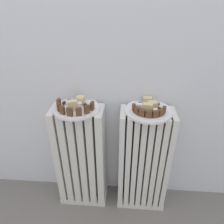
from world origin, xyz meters
TOP-DOWN VIEW (x-y plane):
  - radiator_left at (-0.18, 0.28)m, footprint 0.29×0.15m
  - radiator_right at (0.18, 0.28)m, footprint 0.29×0.15m
  - plate_left at (-0.18, 0.28)m, footprint 0.23×0.23m
  - plate_right at (0.18, 0.28)m, footprint 0.23×0.23m
  - dark_cake_slice_left_0 at (-0.27, 0.28)m, footprint 0.01×0.03m
  - dark_cake_slice_left_1 at (-0.26, 0.24)m, footprint 0.02×0.03m
  - dark_cake_slice_left_2 at (-0.23, 0.21)m, footprint 0.03×0.03m
  - dark_cake_slice_left_3 at (-0.19, 0.19)m, footprint 0.03×0.02m
  - dark_cake_slice_left_4 at (-0.15, 0.20)m, footprint 0.03×0.02m
  - dark_cake_slice_left_5 at (-0.11, 0.22)m, footprint 0.03×0.03m
  - dark_cake_slice_left_6 at (-0.10, 0.26)m, footprint 0.02×0.03m
  - marble_cake_slice_left_0 at (-0.19, 0.25)m, footprint 0.05×0.04m
  - marble_cake_slice_left_1 at (-0.16, 0.32)m, footprint 0.05×0.04m
  - turkish_delight_left_0 at (-0.15, 0.24)m, footprint 0.02×0.02m
  - turkish_delight_left_1 at (-0.21, 0.30)m, footprint 0.03×0.03m
  - turkish_delight_left_2 at (-0.17, 0.28)m, footprint 0.04×0.04m
  - medjool_date_left_0 at (-0.14, 0.29)m, footprint 0.03×0.03m
  - medjool_date_left_1 at (-0.25, 0.31)m, footprint 0.02×0.03m
  - medjool_date_left_2 at (-0.23, 0.34)m, footprint 0.03×0.03m
  - medjool_date_left_3 at (-0.19, 0.34)m, footprint 0.03×0.03m
  - dark_cake_slice_right_0 at (0.11, 0.26)m, footprint 0.02×0.03m
  - dark_cake_slice_right_1 at (0.12, 0.24)m, footprint 0.03×0.03m
  - dark_cake_slice_right_2 at (0.14, 0.22)m, footprint 0.03×0.03m
  - dark_cake_slice_right_3 at (0.17, 0.21)m, footprint 0.03×0.02m
  - dark_cake_slice_right_4 at (0.20, 0.21)m, footprint 0.03×0.02m
  - dark_cake_slice_right_5 at (0.23, 0.23)m, footprint 0.03×0.03m
  - dark_cake_slice_right_6 at (0.25, 0.25)m, footprint 0.03×0.03m
  - marble_cake_slice_right_0 at (0.20, 0.29)m, footprint 0.05×0.05m
  - marble_cake_slice_right_1 at (0.17, 0.26)m, footprint 0.05×0.04m
  - marble_cake_slice_right_2 at (0.18, 0.34)m, footprint 0.05×0.04m
  - turkish_delight_right_0 at (0.21, 0.25)m, footprint 0.03×0.03m
  - turkish_delight_right_1 at (0.14, 0.29)m, footprint 0.03×0.03m
  - medjool_date_right_0 at (0.14, 0.33)m, footprint 0.03×0.03m
  - medjool_date_right_1 at (0.23, 0.33)m, footprint 0.03×0.02m
  - medjool_date_right_2 at (0.23, 0.28)m, footprint 0.03×0.03m
  - fork at (-0.13, 0.25)m, footprint 0.03×0.10m

SIDE VIEW (x-z plane):
  - radiator_left at x=-0.18m, z-range 0.00..0.65m
  - radiator_right at x=0.18m, z-range 0.00..0.65m
  - plate_left at x=-0.18m, z-range 0.65..0.66m
  - plate_right at x=0.18m, z-range 0.65..0.66m
  - fork at x=-0.13m, z-range 0.66..0.67m
  - medjool_date_right_1 at x=0.23m, z-range 0.66..0.68m
  - medjool_date_left_2 at x=-0.23m, z-range 0.66..0.68m
  - medjool_date_right_0 at x=0.14m, z-range 0.66..0.68m
  - medjool_date_right_2 at x=0.23m, z-range 0.66..0.68m
  - medjool_date_left_1 at x=-0.25m, z-range 0.66..0.68m
  - medjool_date_left_0 at x=-0.14m, z-range 0.66..0.68m
  - medjool_date_left_3 at x=-0.19m, z-range 0.66..0.68m
  - turkish_delight_left_0 at x=-0.15m, z-range 0.66..0.68m
  - turkish_delight_right_0 at x=0.21m, z-range 0.66..0.69m
  - turkish_delight_left_1 at x=-0.21m, z-range 0.66..0.69m
  - turkish_delight_right_1 at x=0.14m, z-range 0.66..0.69m
  - turkish_delight_left_2 at x=-0.17m, z-range 0.66..0.69m
  - dark_cake_slice_right_0 at x=0.11m, z-range 0.66..0.70m
  - dark_cake_slice_right_1 at x=0.12m, z-range 0.66..0.70m
  - dark_cake_slice_right_2 at x=0.14m, z-range 0.66..0.70m
  - dark_cake_slice_right_3 at x=0.17m, z-range 0.66..0.70m
  - dark_cake_slice_right_4 at x=0.20m, z-range 0.66..0.70m
  - dark_cake_slice_right_5 at x=0.23m, z-range 0.66..0.70m
  - dark_cake_slice_right_6 at x=0.25m, z-range 0.66..0.70m
  - marble_cake_slice_right_0 at x=0.20m, z-range 0.66..0.70m
  - marble_cake_slice_right_2 at x=0.18m, z-range 0.66..0.70m
  - marble_cake_slice_left_1 at x=-0.16m, z-range 0.66..0.71m
  - dark_cake_slice_left_0 at x=-0.27m, z-range 0.66..0.71m
  - dark_cake_slice_left_1 at x=-0.26m, z-range 0.66..0.71m
  - dark_cake_slice_left_2 at x=-0.23m, z-range 0.66..0.71m
  - dark_cake_slice_left_3 at x=-0.19m, z-range 0.66..0.71m
  - dark_cake_slice_left_4 at x=-0.15m, z-range 0.66..0.71m
  - dark_cake_slice_left_5 at x=-0.11m, z-range 0.66..0.71m
  - dark_cake_slice_left_6 at x=-0.10m, z-range 0.66..0.71m
  - marble_cake_slice_right_1 at x=0.17m, z-range 0.66..0.71m
  - marble_cake_slice_left_0 at x=-0.19m, z-range 0.66..0.72m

